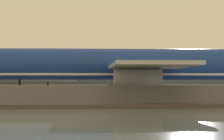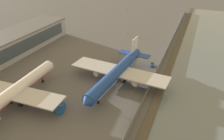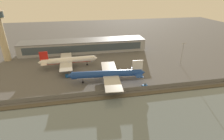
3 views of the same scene
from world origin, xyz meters
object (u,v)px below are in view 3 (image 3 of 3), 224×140
(cargo_jet_blue, at_px, (108,74))
(passenger_jet_white_red, at_px, (68,61))
(ops_van, at_px, (69,75))
(control_tower, at_px, (1,32))
(apron_light_mast_apron_west, at_px, (182,52))
(baggage_tug, at_px, (145,85))

(cargo_jet_blue, xyz_separation_m, passenger_jet_white_red, (-26.62, 29.75, -0.17))
(passenger_jet_white_red, bearing_deg, ops_van, -86.68)
(control_tower, relative_size, apron_light_mast_apron_west, 2.37)
(passenger_jet_white_red, xyz_separation_m, baggage_tug, (47.94, -40.14, -4.53))
(cargo_jet_blue, xyz_separation_m, baggage_tug, (21.32, -10.39, -4.71))
(cargo_jet_blue, bearing_deg, passenger_jet_white_red, 131.82)
(cargo_jet_blue, height_order, baggage_tug, cargo_jet_blue)
(cargo_jet_blue, xyz_separation_m, control_tower, (-78.00, 53.87, 18.95))
(ops_van, bearing_deg, baggage_tug, -25.34)
(passenger_jet_white_red, distance_m, baggage_tug, 62.69)
(ops_van, bearing_deg, control_tower, 141.26)
(control_tower, bearing_deg, passenger_jet_white_red, -25.15)
(cargo_jet_blue, bearing_deg, ops_van, 155.20)
(baggage_tug, relative_size, apron_light_mast_apron_west, 0.19)
(control_tower, bearing_deg, baggage_tug, -32.91)
(passenger_jet_white_red, relative_size, ops_van, 8.13)
(ops_van, bearing_deg, cargo_jet_blue, -24.80)
(baggage_tug, xyz_separation_m, apron_light_mast_apron_west, (40.83, 27.88, 9.49))
(baggage_tug, bearing_deg, cargo_jet_blue, 154.02)
(cargo_jet_blue, relative_size, control_tower, 1.18)
(cargo_jet_blue, distance_m, passenger_jet_white_red, 39.92)
(passenger_jet_white_red, xyz_separation_m, apron_light_mast_apron_west, (88.76, -12.26, 4.96))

